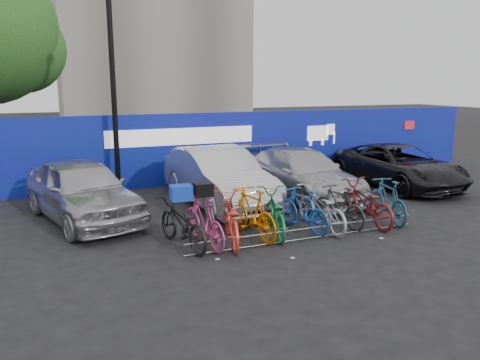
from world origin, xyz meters
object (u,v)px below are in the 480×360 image
bike_4 (275,213)px  bike_7 (339,206)px  bike_rack (307,233)px  bike_5 (303,210)px  bike_0 (182,224)px  bike_1 (204,221)px  lamppost (113,87)px  car_2 (302,174)px  bike_3 (252,213)px  car_3 (398,166)px  car_0 (82,190)px  bike_9 (388,200)px  car_1 (218,177)px  bike_8 (366,203)px  bike_2 (230,219)px  bike_6 (321,208)px

bike_4 → bike_7: size_ratio=1.18×
bike_rack → bike_5: bike_5 is taller
bike_0 → bike_1: bike_1 is taller
lamppost → car_2: size_ratio=1.25×
bike_3 → car_3: bearing=-163.6°
car_0 → bike_9: bearing=-39.0°
bike_4 → bike_5: bike_4 is taller
car_1 → bike_8: bearing=-52.5°
bike_5 → bike_2: bearing=-7.9°
bike_1 → bike_2: (0.59, -0.03, -0.02)m
bike_2 → bike_7: size_ratio=1.21×
car_0 → bike_3: size_ratio=2.42×
bike_2 → car_2: bearing=-125.1°
bike_0 → bike_5: size_ratio=1.15×
bike_8 → bike_9: bearing=178.1°
car_1 → car_2: bearing=-4.9°
bike_rack → bike_5: size_ratio=3.29×
bike_3 → bike_6: size_ratio=0.96×
car_0 → bike_1: (2.22, -2.98, -0.23)m
bike_8 → bike_9: 0.66m
bike_rack → car_3: bearing=33.3°
car_2 → bike_5: (-1.62, -2.93, -0.20)m
car_1 → bike_1: size_ratio=2.68×
car_3 → bike_8: car_3 is taller
lamppost → bike_2: (1.59, -5.49, -2.74)m
bike_3 → bike_4: bike_3 is taller
lamppost → bike_3: lamppost is taller
bike_0 → bike_1: size_ratio=1.07×
bike_2 → bike_4: 1.14m
bike_9 → bike_2: bearing=11.0°
car_2 → car_3: car_2 is taller
car_0 → car_2: 6.28m
car_0 → bike_2: size_ratio=2.27×
bike_5 → bike_7: 0.99m
car_0 → bike_7: car_0 is taller
bike_6 → bike_8: 1.24m
car_3 → bike_6: size_ratio=2.53×
bike_9 → car_1: bearing=-31.8°
bike_1 → bike_8: size_ratio=0.90×
bike_9 → bike_0: bearing=9.7°
car_3 → bike_3: 7.26m
bike_1 → bike_9: 4.78m
car_3 → bike_0: size_ratio=2.54×
car_3 → bike_4: (-6.06, -3.02, -0.17)m
car_0 → car_1: bearing=-14.2°
bike_4 → bike_8: size_ratio=0.97×
car_1 → car_3: (6.36, 0.05, -0.12)m
car_0 → bike_3: bearing=-55.9°
bike_5 → bike_0: bearing=-11.7°
bike_rack → bike_0: size_ratio=2.87×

